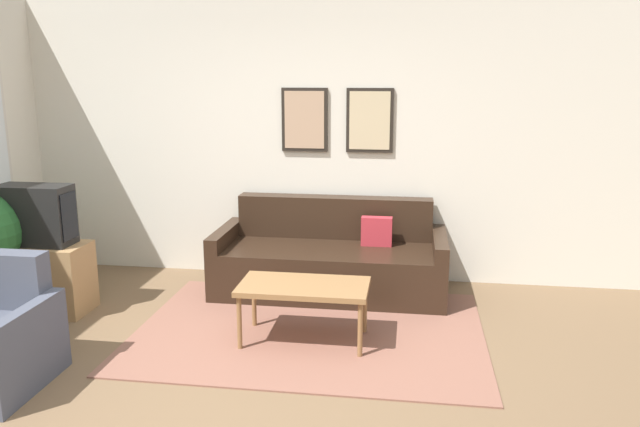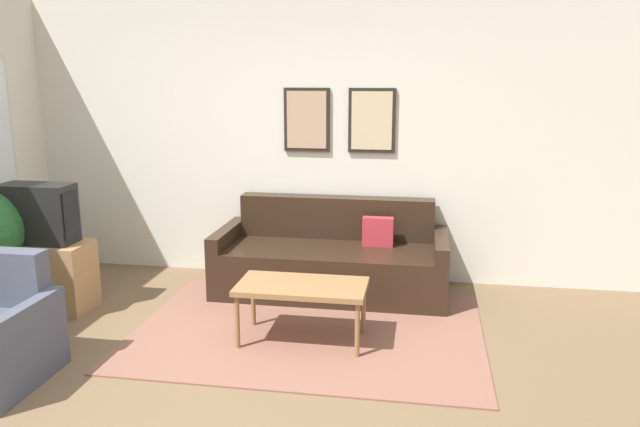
{
  "view_description": "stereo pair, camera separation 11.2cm",
  "coord_description": "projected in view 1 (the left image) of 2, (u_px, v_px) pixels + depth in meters",
  "views": [
    {
      "loc": [
        1.13,
        -3.46,
        1.99
      ],
      "look_at": [
        0.4,
        1.52,
        0.85
      ],
      "focal_mm": 35.0,
      "sensor_mm": 36.0,
      "label": 1
    },
    {
      "loc": [
        1.24,
        -3.44,
        1.99
      ],
      "look_at": [
        0.4,
        1.52,
        0.85
      ],
      "focal_mm": 35.0,
      "sensor_mm": 36.0,
      "label": 2
    }
  ],
  "objects": [
    {
      "name": "ground_plane",
      "position": [
        222.0,
        395.0,
        3.94
      ],
      "size": [
        16.0,
        16.0,
        0.0
      ],
      "primitive_type": "plane",
      "color": "brown"
    },
    {
      "name": "area_rug",
      "position": [
        310.0,
        330.0,
        4.91
      ],
      "size": [
        2.7,
        1.97,
        0.01
      ],
      "color": "brown",
      "rests_on": "ground_plane"
    },
    {
      "name": "wall_back",
      "position": [
        294.0,
        140.0,
        6.03
      ],
      "size": [
        8.0,
        0.09,
        2.7
      ],
      "color": "silver",
      "rests_on": "ground_plane"
    },
    {
      "name": "couch",
      "position": [
        331.0,
        261.0,
        5.76
      ],
      "size": [
        2.09,
        0.9,
        0.84
      ],
      "color": "black",
      "rests_on": "ground_plane"
    },
    {
      "name": "coffee_table",
      "position": [
        304.0,
        290.0,
        4.64
      ],
      "size": [
        0.96,
        0.51,
        0.46
      ],
      "color": "olive",
      "rests_on": "ground_plane"
    },
    {
      "name": "tv_stand",
      "position": [
        42.0,
        278.0,
        5.27
      ],
      "size": [
        0.8,
        0.41,
        0.59
      ],
      "color": "#A87F51",
      "rests_on": "ground_plane"
    },
    {
      "name": "tv",
      "position": [
        35.0,
        215.0,
        5.15
      ],
      "size": [
        0.61,
        0.28,
        0.5
      ],
      "color": "black",
      "rests_on": "tv_stand"
    },
    {
      "name": "potted_plant_by_window",
      "position": [
        43.0,
        242.0,
        5.69
      ],
      "size": [
        0.49,
        0.49,
        0.78
      ],
      "color": "slate",
      "rests_on": "ground_plane"
    }
  ]
}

